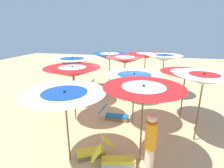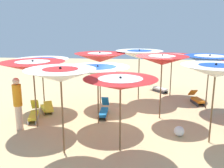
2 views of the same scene
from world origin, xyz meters
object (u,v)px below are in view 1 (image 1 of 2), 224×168
object	(u,v)px
beach_umbrella_2	(164,58)
beach_umbrella_4	(143,93)
beach_umbrella_0	(203,79)
beach_umbrella_9	(73,72)
lounger_2	(99,85)
lounger_1	(115,115)
beach_umbrella_1	(185,75)
beach_umbrella_6	(125,60)
lounger_4	(60,90)
beachgoer_0	(150,144)
beach_ball	(154,97)
beach_umbrella_5	(134,78)
lounger_0	(94,150)
beach_umbrella_10	(72,62)
lounger_3	(115,160)
beach_umbrella_3	(145,56)
beach_umbrella_8	(65,98)
beach_umbrella_11	(73,61)
beach_umbrella_7	(110,57)

from	to	relation	value
beach_umbrella_2	beach_umbrella_4	xyz separation A→B (m)	(0.77, 5.83, -0.07)
beach_umbrella_0	beach_umbrella_9	size ratio (longest dim) A/B	1.04
lounger_2	lounger_1	bearing A→B (deg)	-74.84
beach_umbrella_1	beach_umbrella_6	distance (m)	3.13
lounger_4	beachgoer_0	xyz separation A→B (m)	(-5.63, 5.37, 0.77)
beach_umbrella_1	beach_umbrella_9	xyz separation A→B (m)	(4.50, 1.17, 0.16)
beach_umbrella_9	beach_ball	size ratio (longest dim) A/B	7.15
beach_umbrella_5	beachgoer_0	size ratio (longest dim) A/B	1.23
beach_umbrella_9	lounger_0	world-z (taller)	beach_umbrella_9
beach_umbrella_5	beach_umbrella_10	xyz separation A→B (m)	(3.35, -1.53, 0.23)
beach_umbrella_1	beachgoer_0	world-z (taller)	beach_umbrella_1
beach_umbrella_5	lounger_3	xyz separation A→B (m)	(0.19, 2.57, -1.78)
beach_umbrella_0	beach_umbrella_5	size ratio (longest dim) A/B	1.10
beach_umbrella_5	lounger_1	world-z (taller)	beach_umbrella_5
beach_umbrella_2	lounger_4	size ratio (longest dim) A/B	2.10
beach_umbrella_1	beach_umbrella_3	world-z (taller)	beach_umbrella_3
beach_umbrella_4	beach_umbrella_6	size ratio (longest dim) A/B	0.96
beach_umbrella_4	lounger_1	size ratio (longest dim) A/B	1.83
beach_umbrella_1	lounger_4	distance (m)	7.33
beach_umbrella_0	beach_umbrella_1	bearing A→B (deg)	-79.55
beach_umbrella_4	beach_umbrella_6	distance (m)	4.67
beach_umbrella_0	beach_umbrella_4	bearing A→B (deg)	39.56
beach_umbrella_0	lounger_1	world-z (taller)	beach_umbrella_0
beach_umbrella_10	beach_umbrella_3	bearing A→B (deg)	-133.43
beach_umbrella_9	lounger_3	distance (m)	3.79
lounger_0	lounger_3	size ratio (longest dim) A/B	0.91
beach_umbrella_4	beach_umbrella_8	distance (m)	2.14
beach_umbrella_6	lounger_3	size ratio (longest dim) A/B	1.92
beach_umbrella_11	lounger_0	xyz separation A→B (m)	(-3.19, 5.51, -1.78)
beach_umbrella_2	beach_umbrella_10	world-z (taller)	beach_umbrella_2
beach_umbrella_7	beach_umbrella_9	world-z (taller)	beach_umbrella_9
beach_umbrella_5	lounger_0	xyz separation A→B (m)	(0.93, 2.32, -1.77)
lounger_4	lounger_2	bearing A→B (deg)	-0.09
lounger_0	beach_umbrella_7	bearing A→B (deg)	-110.82
beachgoer_0	beach_ball	size ratio (longest dim) A/B	5.47
lounger_4	beach_ball	world-z (taller)	lounger_4
beach_umbrella_11	beachgoer_0	distance (m)	7.72
beach_umbrella_3	beach_umbrella_10	xyz separation A→B (m)	(3.49, 3.68, 0.08)
beach_umbrella_1	beach_umbrella_0	bearing A→B (deg)	100.45
beach_umbrella_9	beach_umbrella_4	bearing A→B (deg)	147.30
lounger_4	beach_umbrella_8	bearing A→B (deg)	-96.53
beach_umbrella_0	beach_umbrella_5	distance (m)	2.42
lounger_1	lounger_3	xyz separation A→B (m)	(-0.62, 2.67, -0.00)
beach_umbrella_1	lounger_2	size ratio (longest dim) A/B	1.80
beach_umbrella_2	beach_umbrella_8	world-z (taller)	beach_umbrella_2
beach_umbrella_6	beach_umbrella_11	size ratio (longest dim) A/B	1.14
beach_umbrella_4	beach_umbrella_9	bearing A→B (deg)	-32.70
beach_umbrella_4	lounger_2	distance (m)	7.51
beach_umbrella_11	lounger_3	world-z (taller)	beach_umbrella_11
beach_umbrella_7	lounger_0	world-z (taller)	beach_umbrella_7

